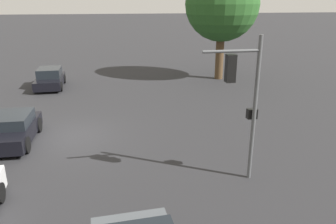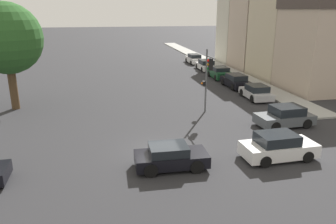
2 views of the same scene
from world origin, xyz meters
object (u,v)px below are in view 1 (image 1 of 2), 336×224
at_px(street_tree, 222,4).
at_px(crossing_car_1, 50,79).
at_px(crossing_car_0, 13,129).
at_px(traffic_signal, 243,90).

xyz_separation_m(street_tree, crossing_car_1, (0.53, -13.21, -5.16)).
bearing_deg(crossing_car_1, crossing_car_0, -1.65).
distance_m(traffic_signal, crossing_car_0, 10.35).
xyz_separation_m(street_tree, traffic_signal, (15.44, -4.55, -2.53)).
height_order(traffic_signal, crossing_car_1, traffic_signal).
bearing_deg(crossing_car_0, crossing_car_1, -179.12).
height_order(traffic_signal, crossing_car_0, traffic_signal).
height_order(crossing_car_0, crossing_car_1, crossing_car_1).
relative_size(crossing_car_0, crossing_car_1, 0.97).
distance_m(street_tree, crossing_car_1, 14.19).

